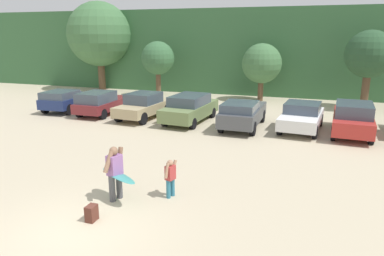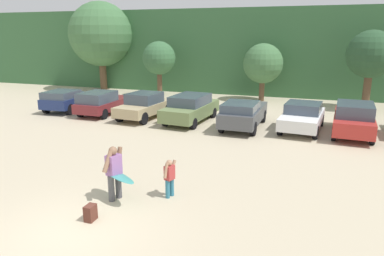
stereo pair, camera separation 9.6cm
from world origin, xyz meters
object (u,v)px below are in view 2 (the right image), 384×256
object	(u,v)px
parked_car_white	(302,116)
surfboard_teal	(118,175)
parked_car_tan	(144,105)
backpack_dropped	(90,213)
person_adult	(114,170)
parked_car_dark_gray	(243,113)
parked_car_olive_green	(190,108)
parked_car_maroon	(102,102)
person_child	(170,176)
parked_car_navy	(67,99)
parked_car_red	(354,118)

from	to	relation	value
parked_car_white	surfboard_teal	bearing A→B (deg)	160.40
parked_car_tan	backpack_dropped	bearing A→B (deg)	-155.05
person_adult	surfboard_teal	size ratio (longest dim) A/B	0.99
parked_car_dark_gray	surfboard_teal	xyz separation A→B (m)	(-1.89, -10.07, -0.01)
parked_car_olive_green	person_adult	bearing A→B (deg)	-168.83
parked_car_maroon	surfboard_teal	xyz separation A→B (m)	(7.25, -10.61, 0.03)
parked_car_white	person_child	bearing A→B (deg)	165.66
parked_car_navy	parked_car_maroon	xyz separation A→B (m)	(2.80, -0.23, 0.01)
parked_car_tan	parked_car_dark_gray	world-z (taller)	parked_car_tan
person_child	surfboard_teal	xyz separation A→B (m)	(-1.40, -0.74, 0.12)
parked_car_olive_green	person_child	bearing A→B (deg)	-159.77
parked_car_navy	parked_car_maroon	bearing A→B (deg)	-97.86
person_adult	backpack_dropped	distance (m)	1.58
parked_car_red	parked_car_navy	bearing A→B (deg)	92.50
person_adult	person_child	world-z (taller)	person_adult
person_child	parked_car_maroon	bearing A→B (deg)	-32.14
parked_car_tan	parked_car_dark_gray	size ratio (longest dim) A/B	0.91
parked_car_white	person_child	size ratio (longest dim) A/B	3.58
parked_car_olive_green	parked_car_white	bearing A→B (deg)	-84.77
parked_car_olive_green	parked_car_dark_gray	bearing A→B (deg)	-93.46
parked_car_white	parked_car_tan	bearing A→B (deg)	96.38
parked_car_olive_green	backpack_dropped	world-z (taller)	parked_car_olive_green
parked_car_red	backpack_dropped	xyz separation A→B (m)	(-7.52, -11.81, -0.64)
parked_car_dark_gray	surfboard_teal	distance (m)	10.24
parked_car_red	parked_car_white	bearing A→B (deg)	90.80
parked_car_tan	surfboard_teal	size ratio (longest dim) A/B	2.44
person_adult	backpack_dropped	bearing A→B (deg)	108.33
parked_car_dark_gray	backpack_dropped	bearing A→B (deg)	171.21
surfboard_teal	parked_car_navy	bearing A→B (deg)	-16.25
parked_car_dark_gray	parked_car_red	distance (m)	5.56
parked_car_navy	surfboard_teal	size ratio (longest dim) A/B	2.32
parked_car_navy	parked_car_maroon	distance (m)	2.81
parked_car_navy	parked_car_maroon	world-z (taller)	parked_car_maroon
parked_car_dark_gray	person_child	xyz separation A→B (m)	(-0.49, -9.33, -0.13)
person_adult	parked_car_red	bearing A→B (deg)	-109.32
parked_car_navy	person_child	distance (m)	15.27
parked_car_navy	parked_car_dark_gray	world-z (taller)	parked_car_dark_gray
parked_car_navy	parked_car_olive_green	xyz separation A→B (m)	(8.75, -0.30, 0.05)
person_child	parked_car_olive_green	bearing A→B (deg)	-57.96
parked_car_navy	parked_car_red	xyz separation A→B (m)	(17.48, -0.39, 0.09)
parked_car_tan	backpack_dropped	size ratio (longest dim) A/B	9.41
parked_car_tan	parked_car_red	distance (m)	11.67
person_adult	person_child	xyz separation A→B (m)	(1.53, 0.71, -0.28)
parked_car_red	person_adult	size ratio (longest dim) A/B	2.77
parked_car_olive_green	parked_car_dark_gray	xyz separation A→B (m)	(3.18, -0.46, -0.01)
parked_car_olive_green	surfboard_teal	xyz separation A→B (m)	(1.29, -10.53, -0.01)
parked_car_olive_green	parked_car_red	size ratio (longest dim) A/B	1.01
parked_car_tan	surfboard_teal	xyz separation A→B (m)	(4.23, -10.43, 0.00)
parked_car_tan	parked_car_dark_gray	bearing A→B (deg)	-87.84
backpack_dropped	parked_car_dark_gray	bearing A→B (deg)	80.21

